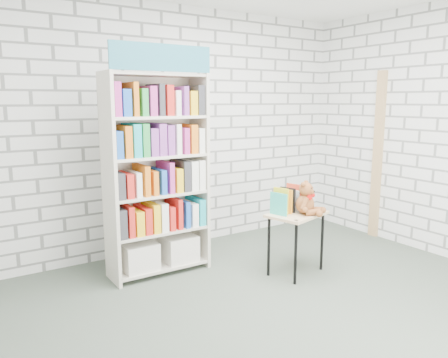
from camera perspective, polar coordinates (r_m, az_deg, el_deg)
ground at (r=3.93m, az=9.12°, el=-16.17°), size 4.50×4.50×0.00m
room_shell at (r=3.52m, az=9.95°, el=10.84°), size 4.52×4.02×2.81m
bookshelf at (r=4.37m, az=-8.78°, el=0.71°), size 1.00×0.39×2.24m
display_table at (r=4.46m, az=9.46°, el=-5.47°), size 0.67×0.54×0.63m
table_books at (r=4.46m, az=8.51°, el=-2.67°), size 0.44×0.28×0.24m
teddy_bear at (r=4.39m, az=10.81°, el=-2.81°), size 0.32×0.30×0.33m
door_trim at (r=5.86m, az=19.42°, el=2.91°), size 0.05×0.12×2.10m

